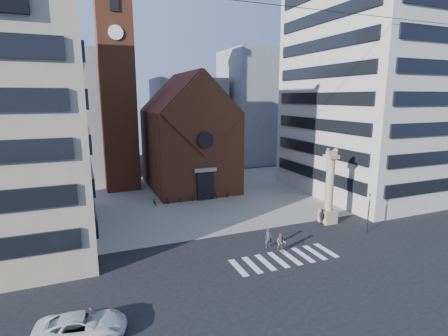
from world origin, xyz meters
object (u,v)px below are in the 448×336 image
Objects in this scene: pedestrian_0 at (269,238)px; pedestrian_2 at (322,217)px; lion_column at (329,194)px; pedestrian_1 at (281,243)px; white_car at (81,326)px; traffic_light at (369,212)px; scooter_0 at (155,202)px.

pedestrian_2 is at bearing 22.16° from pedestrian_0.
lion_column reaches higher than pedestrian_2.
pedestrian_1 is at bearing -152.38° from lion_column.
pedestrian_1 reaches higher than pedestrian_2.
pedestrian_1 is at bearing -66.76° from pedestrian_0.
pedestrian_1 is (17.21, 5.62, 0.21)m from white_car.
pedestrian_0 is (16.67, 7.01, 0.24)m from white_car.
white_car is 27.29m from pedestrian_2.
lion_column is at bearing 21.38° from pedestrian_0.
traffic_light is at bearing 39.98° from pedestrian_1.
lion_column is 4.59× the size of pedestrian_1.
scooter_0 is at bearing 55.62° from pedestrian_2.
pedestrian_2 is (8.65, 3.16, -0.07)m from pedestrian_0.
pedestrian_1 is 9.30m from pedestrian_2.
pedestrian_1 is (-9.12, -4.77, -2.51)m from lion_column.
traffic_light is 11.74m from pedestrian_0.
pedestrian_0 is at bearing 117.17° from pedestrian_2.
lion_column is 10.53m from pedestrian_0.
pedestrian_1 is at bearing 126.38° from pedestrian_2.
lion_column is 4.45× the size of pedestrian_0.
white_car is 2.79× the size of pedestrian_1.
pedestrian_1 is 1.04× the size of pedestrian_2.
traffic_light reaches higher than pedestrian_1.
pedestrian_0 is 1.07× the size of pedestrian_2.
traffic_light is 0.82× the size of white_car.
lion_column is at bearing -70.61° from pedestrian_2.
lion_column reaches higher than white_car.
pedestrian_1 is 20.44m from scooter_0.
pedestrian_2 is 1.02× the size of scooter_0.
white_car is at bearing -108.16° from scooter_0.
traffic_light is 5.02m from pedestrian_2.
white_car is (-26.33, -10.39, -2.72)m from lion_column.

